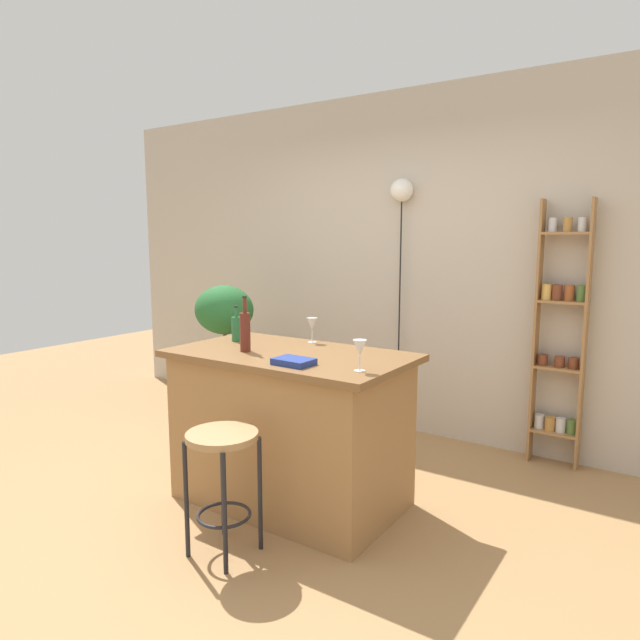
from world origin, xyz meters
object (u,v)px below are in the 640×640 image
at_px(spice_shelf, 560,336).
at_px(wine_glass_left, 360,349).
at_px(bottle_sauce_amber, 245,331).
at_px(wine_glass_center, 312,325).
at_px(bar_stool, 223,463).
at_px(bottle_spirits_clear, 236,328).
at_px(potted_plant, 224,315).
at_px(pendant_globe_light, 402,196).
at_px(cookbook, 294,362).
at_px(plant_stool, 226,398).

relative_size(spice_shelf, wine_glass_left, 11.52).
relative_size(bottle_sauce_amber, wine_glass_center, 2.06).
distance_m(bar_stool, bottle_spirits_clear, 1.09).
distance_m(spice_shelf, potted_plant, 2.64).
bearing_deg(wine_glass_left, bottle_sauce_amber, 176.16).
distance_m(potted_plant, pendant_globe_light, 1.78).
bearing_deg(pendant_globe_light, bar_stool, -87.70).
bearing_deg(wine_glass_left, wine_glass_center, 141.76).
bearing_deg(wine_glass_center, bottle_spirits_clear, -152.39).
height_order(potted_plant, bottle_spirits_clear, potted_plant).
bearing_deg(bottle_sauce_amber, wine_glass_left, -3.84).
xyz_separation_m(potted_plant, cookbook, (1.54, -1.08, -0.01)).
height_order(spice_shelf, wine_glass_left, spice_shelf).
bearing_deg(potted_plant, bar_stool, -47.07).
height_order(bottle_sauce_amber, bottle_spirits_clear, bottle_sauce_amber).
height_order(wine_glass_left, cookbook, wine_glass_left).
height_order(bar_stool, cookbook, cookbook).
height_order(bottle_sauce_amber, wine_glass_left, bottle_sauce_amber).
distance_m(bottle_spirits_clear, pendant_globe_light, 1.78).
height_order(bottle_spirits_clear, cookbook, bottle_spirits_clear).
relative_size(bar_stool, wine_glass_left, 3.97).
relative_size(bar_stool, potted_plant, 0.89).
bearing_deg(wine_glass_left, potted_plant, 152.03).
bearing_deg(bar_stool, wine_glass_center, 97.45).
bearing_deg(spice_shelf, bar_stool, -118.20).
distance_m(plant_stool, pendant_globe_light, 2.26).
bearing_deg(bar_stool, spice_shelf, 61.80).
height_order(spice_shelf, cookbook, spice_shelf).
bearing_deg(bar_stool, pendant_globe_light, 92.30).
relative_size(spice_shelf, potted_plant, 2.58).
relative_size(plant_stool, potted_plant, 0.67).
distance_m(bottle_sauce_amber, pendant_globe_light, 1.90).
bearing_deg(wine_glass_center, plant_stool, 158.32).
bearing_deg(bottle_sauce_amber, cookbook, -15.50).
bearing_deg(spice_shelf, potted_plant, -164.90).
xyz_separation_m(potted_plant, bottle_sauce_amber, (1.08, -0.96, 0.10)).
distance_m(bar_stool, cookbook, 0.64).
height_order(plant_stool, cookbook, cookbook).
relative_size(spice_shelf, bottle_spirits_clear, 8.00).
xyz_separation_m(plant_stool, wine_glass_center, (1.25, -0.50, 0.81)).
distance_m(spice_shelf, bottle_sauce_amber, 2.21).
relative_size(potted_plant, wine_glass_left, 4.47).
xyz_separation_m(wine_glass_center, pendant_globe_light, (0.04, 1.21, 0.90)).
height_order(plant_stool, bottle_sauce_amber, bottle_sauce_amber).
height_order(wine_glass_left, wine_glass_center, same).
distance_m(spice_shelf, wine_glass_left, 1.82).
bearing_deg(bar_stool, potted_plant, 132.93).
relative_size(plant_stool, pendant_globe_light, 0.23).
xyz_separation_m(plant_stool, pendant_globe_light, (1.30, 0.71, 1.71)).
distance_m(bottle_sauce_amber, cookbook, 0.49).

